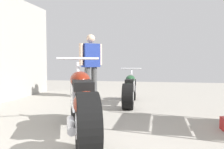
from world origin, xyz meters
name	(u,v)px	position (x,y,z in m)	size (l,w,h in m)	color
ground_plane	(109,120)	(0.00, 3.11, 0.00)	(14.93, 14.93, 0.00)	#9E998E
motorcycle_maroon_cruiser	(82,104)	(-0.18, 2.18, 0.44)	(1.10, 2.14, 1.04)	black
motorcycle_black_naked	(130,90)	(0.16, 4.62, 0.33)	(0.51, 1.74, 0.81)	black
mechanic_in_blue	(91,62)	(-1.00, 5.51, 0.96)	(0.57, 0.55, 1.69)	#4C4C4C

